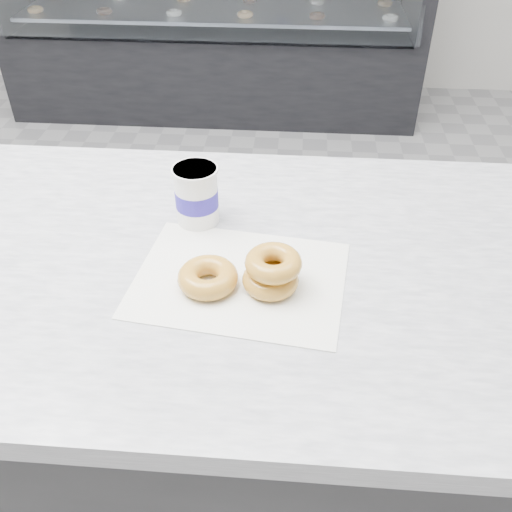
{
  "coord_description": "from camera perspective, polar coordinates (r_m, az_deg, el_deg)",
  "views": [
    {
      "loc": [
        0.52,
        -1.36,
        1.51
      ],
      "look_at": [
        0.47,
        -0.64,
        0.94
      ],
      "focal_mm": 40.0,
      "sensor_mm": 36.0,
      "label": 1
    }
  ],
  "objects": [
    {
      "name": "ground",
      "position": [
        2.1,
        -11.5,
        -8.81
      ],
      "size": [
        5.0,
        5.0,
        0.0
      ],
      "primitive_type": "plane",
      "color": "#979799",
      "rests_on": "ground"
    },
    {
      "name": "counter",
      "position": [
        1.4,
        -19.77,
        -13.88
      ],
      "size": [
        3.06,
        0.76,
        0.9
      ],
      "color": "#333335",
      "rests_on": "ground"
    },
    {
      "name": "display_case",
      "position": [
        3.66,
        -4.15,
        22.02
      ],
      "size": [
        2.4,
        0.74,
        1.25
      ],
      "color": "black",
      "rests_on": "ground"
    },
    {
      "name": "wax_paper",
      "position": [
        0.94,
        -1.63,
        -2.31
      ],
      "size": [
        0.37,
        0.3,
        0.0
      ],
      "primitive_type": "cube",
      "rotation": [
        0.0,
        0.0,
        -0.12
      ],
      "color": "silver",
      "rests_on": "counter"
    },
    {
      "name": "donut_single",
      "position": [
        0.92,
        -4.83,
        -2.14
      ],
      "size": [
        0.13,
        0.13,
        0.03
      ],
      "primitive_type": "torus",
      "rotation": [
        0.0,
        0.0,
        -0.41
      ],
      "color": "gold",
      "rests_on": "wax_paper"
    },
    {
      "name": "donut_stack",
      "position": [
        0.9,
        1.61,
        -1.55
      ],
      "size": [
        0.12,
        0.12,
        0.06
      ],
      "color": "gold",
      "rests_on": "wax_paper"
    },
    {
      "name": "coffee_cup",
      "position": [
        1.05,
        -5.96,
        6.11
      ],
      "size": [
        0.1,
        0.1,
        0.11
      ],
      "rotation": [
        0.0,
        0.0,
        0.25
      ],
      "color": "white",
      "rests_on": "counter"
    }
  ]
}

